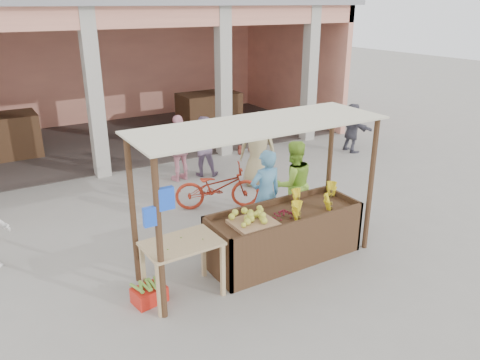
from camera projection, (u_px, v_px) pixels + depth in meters
ground at (259, 265)px, 7.74m from camera, size 60.00×60.00×0.00m
market_building at (98, 51)px, 13.96m from camera, size 14.40×6.40×4.20m
fruit_stall at (284, 237)px, 7.84m from camera, size 2.60×0.95×0.80m
stall_awning at (257, 151)px, 7.08m from camera, size 4.09×1.35×2.39m
banana_heap at (313, 201)px, 7.96m from camera, size 1.22×0.66×0.22m
melon_tray at (253, 220)px, 7.32m from camera, size 0.68×0.59×0.19m
berry_heap at (283, 214)px, 7.60m from camera, size 0.39×0.32×0.13m
side_table at (182, 251)px, 6.71m from camera, size 1.11×0.76×0.88m
papaya_pile at (181, 236)px, 6.62m from camera, size 0.70×0.40×0.20m
red_crate at (149, 295)px, 6.76m from camera, size 0.51×0.40×0.24m
plantain_bundle at (149, 285)px, 6.71m from camera, size 0.38×0.27×0.08m
produce_sacks at (243, 142)px, 13.42m from camera, size 0.87×0.82×0.66m
vendor_blue at (266, 192)px, 8.34m from camera, size 0.69×0.52×1.81m
vendor_green at (293, 182)px, 8.84m from camera, size 0.94×0.64×1.79m
motorcycle at (218, 186)px, 9.75m from camera, size 1.31×1.96×0.97m
shopper_b at (180, 146)px, 11.16m from camera, size 1.09×0.69×1.73m
shopper_c at (258, 146)px, 10.79m from camera, size 1.12×1.06×1.95m
shopper_d at (352, 126)px, 13.41m from camera, size 0.65×1.41×1.48m
shopper_f at (203, 143)px, 11.51m from camera, size 0.92×0.78×1.64m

